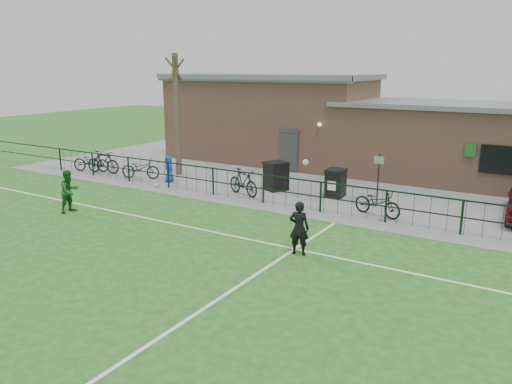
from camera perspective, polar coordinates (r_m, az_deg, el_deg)
The scene contains 20 objects.
ground at distance 13.22m, azimuth -11.62°, elevation -10.00°, with size 90.00×90.00×0.00m, color #1E5719.
paving_strip at distance 24.31m, azimuth 10.56°, elevation 1.19°, with size 34.00×13.00×0.02m, color slate.
pitch_line_touch at distance 19.26m, azimuth 4.37°, elevation -2.02°, with size 28.00×0.10×0.01m, color white.
pitch_line_mid at distance 16.13m, azimuth -1.87°, elevation -5.21°, with size 28.00×0.10×0.01m, color white.
pitch_line_perp at distance 12.04m, azimuth -4.48°, elevation -12.21°, with size 0.10×16.00×0.01m, color white.
perimeter_fence at distance 19.27m, azimuth 4.68°, elevation -0.17°, with size 28.00×0.10×1.20m, color black.
bare_tree at distance 25.36m, azimuth -9.02°, elevation 8.63°, with size 0.30×0.30×6.00m, color #45392A.
wheelie_bin_left at distance 22.09m, azimuth 2.31°, elevation 1.73°, with size 0.78×0.89×1.19m, color black.
wheelie_bin_right at distance 21.22m, azimuth 9.08°, elevation 0.92°, with size 0.72×0.82×1.09m, color black.
sign_post at distance 20.43m, azimuth 13.78°, elevation 1.49°, with size 0.06×0.06×2.00m, color black.
bicycle_a at distance 27.50m, azimuth -18.32°, elevation 3.33°, with size 0.70×2.00×1.05m, color black.
bicycle_b at distance 26.83m, azimuth -17.08°, elevation 3.28°, with size 0.54×1.92×1.15m, color black.
bicycle_c at distance 25.06m, azimuth -13.06°, elevation 2.66°, with size 0.67×1.93×1.01m, color black.
bicycle_d at distance 21.18m, azimuth -1.47°, elevation 1.13°, with size 0.53×1.89×1.13m, color black.
bicycle_e at distance 18.76m, azimuth 13.72°, elevation -1.18°, with size 0.67×1.91×1.00m, color black.
spectator_child at distance 23.99m, azimuth -9.93°, elevation 2.61°, with size 0.62×0.40×1.26m, color blue.
goalkeeper_kick at distance 14.61m, azimuth 4.97°, elevation -3.86°, with size 1.90×3.71×2.17m.
outfield_player at distance 20.01m, azimuth -20.54°, elevation 0.10°, with size 0.78×0.61×1.61m, color #195923.
ball_ground at distance 23.17m, azimuth -11.26°, elevation 0.76°, with size 0.20×0.20×0.20m, color white.
clubhouse at distance 27.02m, azimuth 11.35°, elevation 7.19°, with size 24.25×5.40×4.96m.
Camera 1 is at (8.42, -8.68, 5.32)m, focal length 35.00 mm.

